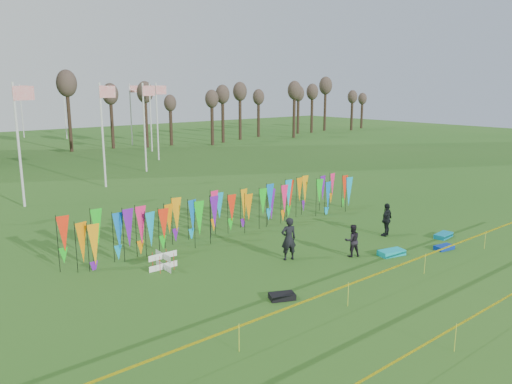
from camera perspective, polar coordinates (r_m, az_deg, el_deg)
ground at (r=21.62m, az=9.06°, el=-9.16°), size 160.00×160.00×0.00m
banner_row at (r=26.48m, az=-2.27°, el=-1.87°), size 18.64×0.64×2.28m
caution_tape_near at (r=19.77m, az=14.04°, el=-9.03°), size 26.00×0.02×0.90m
caution_tape_far at (r=17.88m, az=24.81°, el=-12.15°), size 26.00×0.02×0.90m
tree_line at (r=74.21m, az=0.04°, el=10.86°), size 53.92×1.92×7.84m
box_kite at (r=22.00m, az=-10.56°, el=-7.78°), size 0.69×0.69×0.76m
person_left at (r=22.69m, az=3.75°, el=-5.35°), size 0.86×0.75×1.98m
person_mid at (r=23.56m, az=10.93°, el=-5.46°), size 0.87×0.73×1.53m
person_right at (r=27.08m, az=14.71°, el=-3.07°), size 1.14×0.80×1.77m
kite_bag_turquoise at (r=24.32m, az=15.22°, el=-6.70°), size 1.35×0.89×0.25m
kite_bag_blue at (r=25.94m, az=20.69°, el=-5.94°), size 1.03×0.65×0.20m
kite_bag_black at (r=18.94m, az=3.00°, el=-11.82°), size 1.08×0.89×0.22m
kite_bag_teal at (r=27.90m, az=20.63°, el=-4.66°), size 1.22×0.69×0.22m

